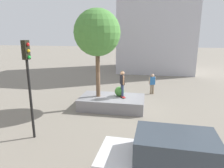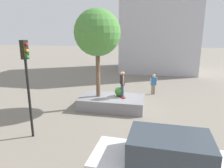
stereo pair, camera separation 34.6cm
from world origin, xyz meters
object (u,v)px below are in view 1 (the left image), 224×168
Objects in this scene: skateboard at (122,96)px; sedan_parked at (169,164)px; planter_ledge at (112,102)px; skateboarder at (122,82)px; plaza_tree at (97,33)px; bystander_watching at (152,82)px; traffic_light_corner at (28,74)px.

sedan_parked reaches higher than skateboard.
planter_ledge is 1.60m from skateboarder.
plaza_tree is at bearing -60.40° from sedan_parked.
bystander_watching is (-3.64, -3.79, -3.98)m from plaza_tree.
planter_ledge is at bearing 7.47° from skateboarder.
planter_ledge is 2.52× the size of bystander_watching.
skateboard is at bearing 180.00° from skateboarder.
sedan_parked is at bearing 113.54° from planter_ledge.
planter_ledge is 4.67m from plaza_tree.
traffic_light_corner is (3.69, 4.78, 1.35)m from skateboarder.
sedan_parked is 6.96m from traffic_light_corner.
skateboarder is 1.01× the size of bystander_watching.
skateboarder is (-1.63, -0.09, -3.13)m from plaza_tree.
skateboarder reaches higher than skateboard.
plaza_tree is at bearing 3.11° from skateboarder.
skateboard is (-1.63, -0.09, -4.13)m from plaza_tree.
traffic_light_corner reaches higher than planter_ledge.
bystander_watching is (-2.01, -3.70, 0.16)m from skateboard.
sedan_parked is 10.98m from bystander_watching.
skateboarder is at bearing -172.53° from planter_ledge.
traffic_light_corner reaches higher than sedan_parked.
planter_ledge is 5.41× the size of skateboard.
planter_ledge is 0.97× the size of sedan_parked.
bystander_watching reaches higher than planter_ledge.
traffic_light_corner is at bearing 66.29° from plaza_tree.
traffic_light_corner reaches higher than skateboard.
sedan_parked is at bearing 157.93° from traffic_light_corner.
traffic_light_corner is (3.69, 4.78, 2.35)m from skateboard.
sedan_parked is at bearing 92.30° from bystander_watching.
bystander_watching is at bearing -133.81° from plaza_tree.
sedan_parked is at bearing 108.64° from skateboarder.
skateboarder is (-0.68, -0.09, 1.45)m from planter_ledge.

